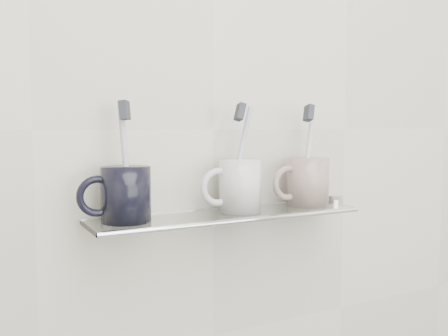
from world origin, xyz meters
TOP-DOWN VIEW (x-y plane):
  - wall_back at (0.00, 1.10)m, footprint 2.50×0.00m
  - shelf_glass at (0.00, 1.04)m, footprint 0.50×0.12m
  - shelf_rail at (0.00, 0.98)m, footprint 0.50×0.01m
  - bracket_left at (-0.21, 1.09)m, footprint 0.02×0.03m
  - bracket_right at (0.21, 1.09)m, footprint 0.02×0.03m
  - mug_left at (-0.19, 1.04)m, footprint 0.11×0.11m
  - mug_left_handle at (-0.23, 1.04)m, footprint 0.07×0.01m
  - toothbrush_left at (-0.19, 1.04)m, footprint 0.02×0.04m
  - bristles_left at (-0.19, 1.04)m, footprint 0.02×0.03m
  - mug_center at (0.03, 1.04)m, footprint 0.10×0.10m
  - mug_center_handle at (-0.02, 1.04)m, footprint 0.07×0.01m
  - toothbrush_center at (0.03, 1.04)m, footprint 0.07×0.04m
  - bristles_center at (0.03, 1.04)m, footprint 0.02×0.03m
  - mug_right at (0.18, 1.04)m, footprint 0.10×0.10m
  - mug_right_handle at (0.13, 1.04)m, footprint 0.07×0.01m
  - toothbrush_right at (0.18, 1.04)m, footprint 0.06×0.05m
  - bristles_right at (0.18, 1.04)m, footprint 0.02×0.03m
  - chrome_cap at (0.24, 1.04)m, footprint 0.04×0.04m

SIDE VIEW (x-z plane):
  - bracket_left at x=-0.21m, z-range 1.08..1.09m
  - bracket_right at x=0.21m, z-range 1.08..1.09m
  - shelf_glass at x=0.00m, z-range 1.09..1.10m
  - shelf_rail at x=0.00m, z-range 1.09..1.10m
  - chrome_cap at x=0.24m, z-range 1.10..1.12m
  - mug_left at x=-0.19m, z-range 1.10..1.19m
  - mug_left_handle at x=-0.23m, z-range 1.11..1.18m
  - mug_right at x=0.18m, z-range 1.10..1.19m
  - mug_right_handle at x=0.13m, z-range 1.11..1.18m
  - mug_center at x=0.03m, z-range 1.10..1.20m
  - mug_center_handle at x=-0.02m, z-range 1.11..1.18m
  - toothbrush_left at x=-0.19m, z-range 1.11..1.30m
  - toothbrush_center at x=0.03m, z-range 1.11..1.29m
  - toothbrush_right at x=0.18m, z-range 1.11..1.29m
  - wall_back at x=0.00m, z-range 0.00..2.50m
  - bristles_left at x=-0.19m, z-range 1.26..1.30m
  - bristles_center at x=0.03m, z-range 1.26..1.30m
  - bristles_right at x=0.18m, z-range 1.26..1.30m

